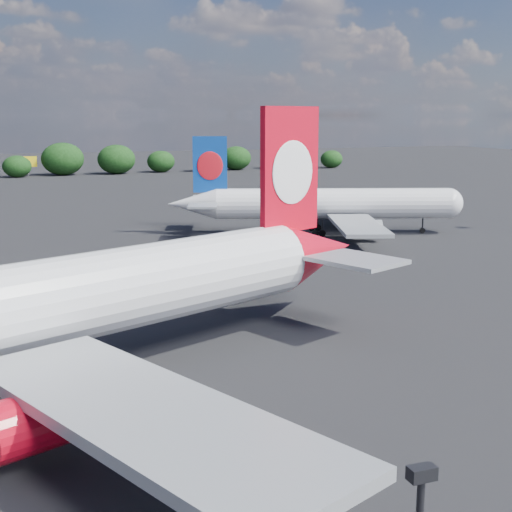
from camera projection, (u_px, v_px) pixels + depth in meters
name	position (u px, v px, depth m)	size (l,w,h in m)	color
qantas_airliner	(66.00, 303.00, 44.52)	(51.54, 49.63, 17.56)	silver
china_southern_airliner	(322.00, 205.00, 102.35)	(41.64, 40.00, 13.96)	silver
billboard_yellow	(28.00, 162.00, 200.77)	(5.00, 0.30, 5.50)	yellow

